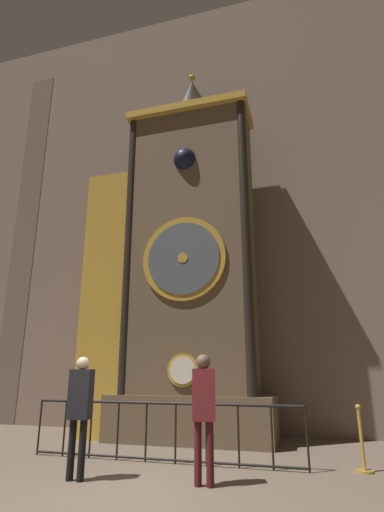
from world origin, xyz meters
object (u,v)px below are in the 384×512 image
clock_tower (176,266)px  visitor_near (80,404)px  stanchion_post (363,450)px  visitor_far (204,404)px

clock_tower → visitor_near: clock_tower is taller
clock_tower → stanchion_post: clock_tower is taller
visitor_near → stanchion_post: 4.62m
clock_tower → stanchion_post: size_ratio=9.78×
visitor_near → visitor_far: bearing=-0.3°
visitor_far → stanchion_post: (2.27, 1.53, -0.77)m
clock_tower → visitor_near: 4.91m
clock_tower → stanchion_post: (3.92, -1.99, -3.88)m
visitor_near → stanchion_post: (4.20, 1.77, -0.74)m
visitor_near → clock_tower: bearing=78.1°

